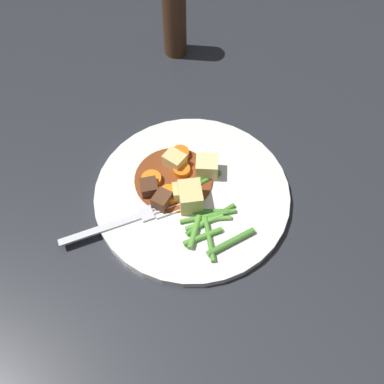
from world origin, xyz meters
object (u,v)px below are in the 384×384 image
at_px(carrot_slice_2, 152,180).
at_px(potato_chunk_0, 190,197).
at_px(potato_chunk_2, 181,192).
at_px(dinner_plate, 192,194).
at_px(pepper_mill, 175,20).
at_px(meat_chunk_1, 162,200).
at_px(fork, 126,221).
at_px(carrot_slice_1, 182,171).
at_px(carrot_slice_0, 180,154).
at_px(carrot_slice_3, 169,195).
at_px(potato_chunk_3, 207,167).
at_px(meat_chunk_0, 149,188).
at_px(potato_chunk_1, 175,161).

bearing_deg(carrot_slice_2, potato_chunk_0, -173.79).
bearing_deg(potato_chunk_0, potato_chunk_2, -2.65).
xyz_separation_m(dinner_plate, pepper_mill, (0.22, -0.23, 0.06)).
distance_m(meat_chunk_1, fork, 0.06).
distance_m(potato_chunk_2, fork, 0.09).
height_order(carrot_slice_1, meat_chunk_1, meat_chunk_1).
relative_size(potato_chunk_0, fork, 0.24).
bearing_deg(potato_chunk_2, carrot_slice_2, 9.27).
distance_m(carrot_slice_0, carrot_slice_1, 0.03).
height_order(potato_chunk_2, fork, potato_chunk_2).
bearing_deg(potato_chunk_2, carrot_slice_0, -49.60).
bearing_deg(carrot_slice_3, carrot_slice_1, -73.72).
bearing_deg(potato_chunk_0, dinner_plate, -58.18).
height_order(meat_chunk_1, fork, meat_chunk_1).
bearing_deg(carrot_slice_2, carrot_slice_1, -119.94).
bearing_deg(meat_chunk_1, carrot_slice_2, -27.12).
bearing_deg(meat_chunk_1, potato_chunk_3, -99.97).
height_order(potato_chunk_2, meat_chunk_0, potato_chunk_2).
height_order(potato_chunk_1, meat_chunk_1, potato_chunk_1).
distance_m(dinner_plate, potato_chunk_0, 0.03).
relative_size(potato_chunk_3, fork, 0.20).
height_order(carrot_slice_0, carrot_slice_3, same).
height_order(carrot_slice_0, carrot_slice_2, same).
xyz_separation_m(carrot_slice_3, potato_chunk_1, (0.03, -0.05, 0.01)).
height_order(dinner_plate, potato_chunk_3, potato_chunk_3).
bearing_deg(meat_chunk_1, dinner_plate, -114.86).
distance_m(potato_chunk_0, fork, 0.10).
relative_size(carrot_slice_0, potato_chunk_2, 1.09).
relative_size(carrot_slice_2, potato_chunk_1, 0.99).
bearing_deg(dinner_plate, carrot_slice_3, 53.60).
bearing_deg(carrot_slice_2, carrot_slice_3, 173.91).
bearing_deg(pepper_mill, potato_chunk_2, 131.30).
distance_m(dinner_plate, potato_chunk_2, 0.02).
height_order(carrot_slice_1, meat_chunk_0, meat_chunk_0).
distance_m(potato_chunk_2, potato_chunk_3, 0.06).
xyz_separation_m(potato_chunk_3, meat_chunk_1, (0.01, 0.08, -0.00)).
height_order(dinner_plate, meat_chunk_1, meat_chunk_1).
relative_size(potato_chunk_3, meat_chunk_0, 1.31).
bearing_deg(meat_chunk_1, potato_chunk_2, -114.73).
bearing_deg(carrot_slice_2, potato_chunk_2, -170.73).
height_order(potato_chunk_1, fork, potato_chunk_1).
xyz_separation_m(potato_chunk_2, pepper_mill, (0.21, -0.24, 0.04)).
bearing_deg(carrot_slice_0, carrot_slice_1, 132.99).
xyz_separation_m(carrot_slice_0, pepper_mill, (0.17, -0.19, 0.05)).
height_order(carrot_slice_1, carrot_slice_3, same).
bearing_deg(potato_chunk_0, meat_chunk_1, 41.36).
bearing_deg(potato_chunk_1, fork, 94.24).
bearing_deg(potato_chunk_2, potato_chunk_0, 177.35).
height_order(potato_chunk_0, fork, potato_chunk_0).
xyz_separation_m(carrot_slice_3, pepper_mill, (0.20, -0.25, 0.05)).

